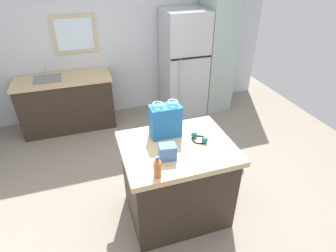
{
  "coord_description": "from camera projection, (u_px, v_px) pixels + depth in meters",
  "views": [
    {
      "loc": [
        -0.79,
        -2.31,
        2.54
      ],
      "look_at": [
        -0.01,
        0.06,
        0.98
      ],
      "focal_mm": 29.58,
      "sensor_mm": 36.0,
      "label": 1
    }
  ],
  "objects": [
    {
      "name": "ground",
      "position": [
        171.0,
        196.0,
        3.42
      ],
      "size": [
        6.23,
        6.23,
        0.0
      ],
      "primitive_type": "plane",
      "color": "gray"
    },
    {
      "name": "back_wall",
      "position": [
        125.0,
        41.0,
        4.72
      ],
      "size": [
        5.19,
        0.13,
        2.55
      ],
      "color": "silver",
      "rests_on": "ground"
    },
    {
      "name": "kitchen_island",
      "position": [
        177.0,
        180.0,
        2.97
      ],
      "size": [
        1.1,
        0.89,
        0.93
      ],
      "color": "#33281E",
      "rests_on": "ground"
    },
    {
      "name": "refrigerator",
      "position": [
        183.0,
        64.0,
        4.83
      ],
      "size": [
        0.71,
        0.72,
        1.8
      ],
      "color": "#B7B7BC",
      "rests_on": "ground"
    },
    {
      "name": "tall_cabinet",
      "position": [
        216.0,
        47.0,
        4.86
      ],
      "size": [
        0.47,
        0.65,
        2.28
      ],
      "color": "#9EB2A8",
      "rests_on": "ground"
    },
    {
      "name": "sink_counter",
      "position": [
        67.0,
        102.0,
        4.57
      ],
      "size": [
        1.48,
        0.63,
        1.07
      ],
      "color": "#33281E",
      "rests_on": "ground"
    },
    {
      "name": "shopping_bag",
      "position": [
        165.0,
        121.0,
        2.8
      ],
      "size": [
        0.31,
        0.18,
        0.38
      ],
      "color": "#236BAD",
      "rests_on": "kitchen_island"
    },
    {
      "name": "small_box",
      "position": [
        168.0,
        152.0,
        2.52
      ],
      "size": [
        0.17,
        0.13,
        0.15
      ],
      "primitive_type": "cube",
      "rotation": [
        0.0,
        0.0,
        -0.14
      ],
      "color": "#4775B7",
      "rests_on": "kitchen_island"
    },
    {
      "name": "bottle",
      "position": [
        157.0,
        168.0,
        2.3
      ],
      "size": [
        0.07,
        0.07,
        0.21
      ],
      "color": "#C66633",
      "rests_on": "kitchen_island"
    },
    {
      "name": "ear_defenders",
      "position": [
        199.0,
        138.0,
        2.79
      ],
      "size": [
        0.2,
        0.2,
        0.06
      ],
      "color": "black",
      "rests_on": "kitchen_island"
    }
  ]
}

